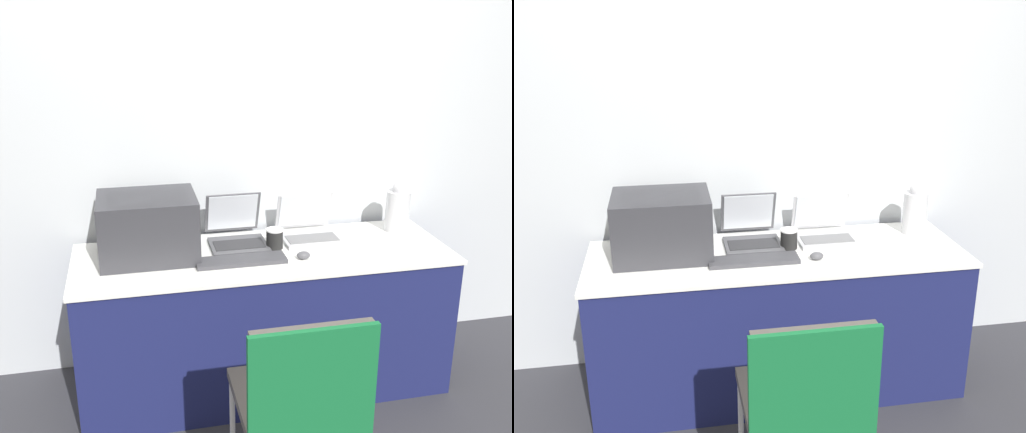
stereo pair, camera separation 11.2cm
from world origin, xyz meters
The scene contains 11 objects.
ground_plane centered at (0.00, 0.00, 0.00)m, with size 14.00×14.00×0.00m, color #333338.
wall_back centered at (0.00, 0.69, 1.30)m, with size 8.00×0.05×2.60m.
table centered at (0.00, 0.31, 0.37)m, with size 1.86×0.63×0.75m.
printer centered at (-0.55, 0.37, 0.91)m, with size 0.46×0.37×0.31m.
laptop_left centered at (-0.11, 0.46, 0.80)m, with size 0.29×0.34×0.24m.
laptop_right centered at (0.28, 0.46, 0.80)m, with size 0.30×0.30×0.22m.
external_keyboard centered at (-0.13, 0.21, 0.76)m, with size 0.43×0.12×0.02m.
coffee_cup centered at (0.07, 0.35, 0.80)m, with size 0.09×0.09×0.10m.
mouse centered at (0.17, 0.18, 0.77)m, with size 0.07×0.05×0.04m.
metal_pitcher centered at (0.77, 0.45, 0.87)m, with size 0.13×0.13×0.27m.
chair centered at (-0.06, -0.58, 0.55)m, with size 0.46×0.50×0.89m.
Camera 1 is at (-0.63, -2.36, 1.88)m, focal length 42.00 mm.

